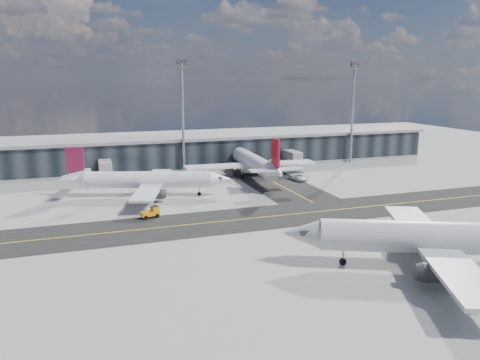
{
  "coord_description": "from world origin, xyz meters",
  "views": [
    {
      "loc": [
        -24.93,
        -70.66,
        24.34
      ],
      "look_at": [
        3.66,
        13.26,
        5.0
      ],
      "focal_mm": 35.0,
      "sensor_mm": 36.0,
      "label": 1
    }
  ],
  "objects": [
    {
      "name": "ground",
      "position": [
        0.0,
        0.0,
        0.0
      ],
      "size": [
        300.0,
        300.0,
        0.0
      ],
      "primitive_type": "plane",
      "color": "gray",
      "rests_on": "ground"
    },
    {
      "name": "taxiway_lanes",
      "position": [
        3.91,
        10.74,
        0.01
      ],
      "size": [
        180.0,
        63.0,
        0.03
      ],
      "color": "black",
      "rests_on": "ground"
    },
    {
      "name": "terminal_concourse",
      "position": [
        0.04,
        54.93,
        4.09
      ],
      "size": [
        152.0,
        19.8,
        8.8
      ],
      "color": "black",
      "rests_on": "ground"
    },
    {
      "name": "floodlight_masts",
      "position": [
        0.0,
        48.0,
        15.61
      ],
      "size": [
        102.5,
        0.7,
        28.9
      ],
      "color": "gray",
      "rests_on": "ground"
    },
    {
      "name": "airliner_af",
      "position": [
        -12.73,
        26.37,
        3.46
      ],
      "size": [
        34.7,
        29.91,
        10.48
      ],
      "rotation": [
        0.0,
        0.0,
        -1.87
      ],
      "color": "white",
      "rests_on": "ground"
    },
    {
      "name": "airliner_redtail",
      "position": [
        15.07,
        36.84,
        3.88
      ],
      "size": [
        33.8,
        39.67,
        11.76
      ],
      "rotation": [
        0.0,
        0.0,
        -0.05
      ],
      "color": "white",
      "rests_on": "ground"
    },
    {
      "name": "airliner_near",
      "position": [
        18.98,
        -25.14,
        4.13
      ],
      "size": [
        40.26,
        34.75,
        12.5
      ],
      "rotation": [
        0.0,
        0.0,
        1.15
      ],
      "color": "#BABDBF",
      "rests_on": "ground"
    },
    {
      "name": "baggage_tug",
      "position": [
        -14.04,
        10.22,
        1.01
      ],
      "size": [
        3.49,
        2.3,
        2.02
      ],
      "rotation": [
        0.0,
        0.0,
        -1.34
      ],
      "color": "#FC9B0D",
      "rests_on": "ground"
    },
    {
      "name": "service_van",
      "position": [
        24.42,
        30.05,
        0.76
      ],
      "size": [
        3.27,
        5.78,
        1.52
      ],
      "primitive_type": "imported",
      "rotation": [
        0.0,
        0.0,
        0.14
      ],
      "color": "white",
      "rests_on": "ground"
    }
  ]
}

